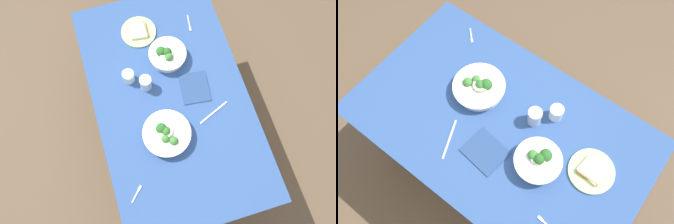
# 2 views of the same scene
# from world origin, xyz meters

# --- Properties ---
(ground_plane) EXTENTS (6.00, 6.00, 0.00)m
(ground_plane) POSITION_xyz_m (0.00, 0.00, 0.00)
(ground_plane) COLOR brown
(dining_table) EXTENTS (1.43, 0.86, 0.70)m
(dining_table) POSITION_xyz_m (0.00, 0.00, 0.59)
(dining_table) COLOR #2D4C84
(dining_table) RESTS_ON ground_plane
(broccoli_bowl_far) EXTENTS (0.26, 0.26, 0.09)m
(broccoli_bowl_far) POSITION_xyz_m (-0.20, 0.08, 0.74)
(broccoli_bowl_far) COLOR white
(broccoli_bowl_far) RESTS_ON dining_table
(broccoli_bowl_near) EXTENTS (0.22, 0.22, 0.10)m
(broccoli_bowl_near) POSITION_xyz_m (0.25, -0.05, 0.74)
(broccoli_bowl_near) COLOR white
(broccoli_bowl_near) RESTS_ON dining_table
(bread_side_plate) EXTENTS (0.21, 0.21, 0.03)m
(bread_side_plate) POSITION_xyz_m (0.46, 0.06, 0.71)
(bread_side_plate) COLOR #B7D684
(bread_side_plate) RESTS_ON dining_table
(water_glass_center) EXTENTS (0.07, 0.07, 0.08)m
(water_glass_center) POSITION_xyz_m (0.18, 0.19, 0.74)
(water_glass_center) COLOR silver
(water_glass_center) RESTS_ON dining_table
(water_glass_side) EXTENTS (0.07, 0.07, 0.09)m
(water_glass_side) POSITION_xyz_m (0.11, 0.11, 0.75)
(water_glass_side) COLOR silver
(water_glass_side) RESTS_ON dining_table
(fork_by_near_bowl) EXTENTS (0.08, 0.07, 0.00)m
(fork_by_near_bowl) POSITION_xyz_m (-0.45, 0.32, 0.71)
(fork_by_near_bowl) COLOR #B7B7BC
(fork_by_near_bowl) RESTS_ON dining_table
(table_knife_left) EXTENTS (0.09, 0.19, 0.00)m
(table_knife_left) POSITION_xyz_m (-0.15, -0.20, 0.71)
(table_knife_left) COLOR #B7B7BC
(table_knife_left) RESTS_ON dining_table
(napkin_folded_upper) EXTENTS (0.20, 0.18, 0.01)m
(napkin_folded_upper) POSITION_xyz_m (0.02, -0.15, 0.71)
(napkin_folded_upper) COLOR navy
(napkin_folded_upper) RESTS_ON dining_table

